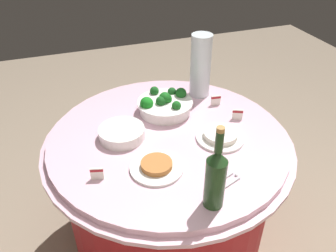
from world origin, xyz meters
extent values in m
plane|color=gray|center=(0.00, 0.00, 0.00)|extent=(6.00, 6.00, 0.00)
cylinder|color=maroon|center=(0.00, 0.00, 0.34)|extent=(1.01, 1.01, 0.69)
cylinder|color=#E0B2C6|center=(0.00, 0.00, 0.70)|extent=(1.16, 1.16, 0.02)
cylinder|color=#E0B2C6|center=(0.00, 0.00, 0.72)|extent=(1.10, 1.10, 0.03)
cylinder|color=white|center=(-0.05, -0.19, 0.77)|extent=(0.26, 0.26, 0.05)
cylinder|color=white|center=(-0.05, -0.19, 0.80)|extent=(0.28, 0.28, 0.01)
sphere|color=#19571E|center=(-0.03, -0.18, 0.81)|extent=(0.05, 0.05, 0.05)
sphere|color=#197F1E|center=(0.05, -0.19, 0.81)|extent=(0.07, 0.07, 0.07)
sphere|color=#19651E|center=(-0.05, -0.19, 0.82)|extent=(0.06, 0.06, 0.06)
sphere|color=#19591E|center=(-0.15, -0.22, 0.82)|extent=(0.06, 0.06, 0.06)
sphere|color=#19511E|center=(-0.11, -0.27, 0.81)|extent=(0.05, 0.05, 0.05)
sphere|color=#197D1E|center=(-0.06, -0.20, 0.81)|extent=(0.05, 0.05, 0.05)
sphere|color=#19641E|center=(-0.05, -0.19, 0.81)|extent=(0.04, 0.04, 0.04)
sphere|color=#195E1E|center=(-0.08, -0.12, 0.81)|extent=(0.04, 0.04, 0.04)
sphere|color=#19581E|center=(-0.03, -0.29, 0.82)|extent=(0.05, 0.05, 0.05)
cylinder|color=white|center=(0.20, -0.05, 0.74)|extent=(0.21, 0.21, 0.01)
cylinder|color=white|center=(0.20, -0.05, 0.76)|extent=(0.21, 0.21, 0.01)
cylinder|color=white|center=(0.20, -0.05, 0.77)|extent=(0.21, 0.21, 0.01)
cylinder|color=white|center=(0.20, -0.05, 0.78)|extent=(0.21, 0.21, 0.01)
cylinder|color=white|center=(0.20, -0.05, 0.79)|extent=(0.21, 0.21, 0.01)
cylinder|color=#1F3F1D|center=(-0.01, 0.45, 0.84)|extent=(0.07, 0.07, 0.20)
cone|color=#1F3F1D|center=(-0.01, 0.45, 0.96)|extent=(0.07, 0.07, 0.04)
cylinder|color=#1F3F1D|center=(-0.01, 0.45, 1.02)|extent=(0.03, 0.03, 0.08)
cylinder|color=#B2844C|center=(-0.01, 0.45, 1.07)|extent=(0.03, 0.03, 0.02)
cylinder|color=silver|center=(-0.29, -0.31, 0.91)|extent=(0.11, 0.11, 0.34)
sphere|color=#E5B26B|center=(-0.27, -0.31, 0.78)|extent=(0.06, 0.06, 0.06)
sphere|color=#E5B26B|center=(-0.30, -0.29, 0.78)|extent=(0.06, 0.06, 0.06)
sphere|color=#E5B26B|center=(-0.30, -0.32, 0.78)|extent=(0.06, 0.06, 0.06)
sphere|color=#72C64C|center=(-0.27, -0.29, 0.83)|extent=(0.06, 0.06, 0.06)
sphere|color=#72C64C|center=(-0.31, -0.30, 0.83)|extent=(0.06, 0.06, 0.06)
sphere|color=#72C64C|center=(-0.29, -0.33, 0.83)|extent=(0.06, 0.06, 0.06)
sphere|color=red|center=(-0.28, -0.29, 0.89)|extent=(0.06, 0.06, 0.06)
sphere|color=red|center=(-0.31, -0.31, 0.89)|extent=(0.06, 0.06, 0.06)
sphere|color=red|center=(-0.28, -0.32, 0.89)|extent=(0.06, 0.06, 0.06)
sphere|color=#E5B26B|center=(-0.29, -0.29, 0.94)|extent=(0.06, 0.06, 0.06)
sphere|color=#E5B26B|center=(-0.30, -0.32, 0.94)|extent=(0.06, 0.06, 0.06)
sphere|color=#E5B26B|center=(-0.27, -0.31, 0.94)|extent=(0.06, 0.06, 0.06)
sphere|color=#72C64C|center=(-0.30, -0.29, 0.99)|extent=(0.06, 0.06, 0.06)
sphere|color=#72C64C|center=(-0.29, -0.33, 0.99)|extent=(0.06, 0.06, 0.06)
sphere|color=#72C64C|center=(-0.27, -0.30, 0.99)|extent=(0.06, 0.06, 0.06)
cylinder|color=silver|center=(-0.10, 0.39, 0.74)|extent=(0.15, 0.06, 0.01)
cylinder|color=silver|center=(-0.08, 0.36, 0.74)|extent=(0.15, 0.06, 0.01)
sphere|color=silver|center=(-0.16, 0.35, 0.74)|extent=(0.01, 0.01, 0.01)
cylinder|color=white|center=(-0.21, 0.11, 0.75)|extent=(0.22, 0.22, 0.01)
cylinder|color=white|center=(-0.21, 0.11, 0.76)|extent=(0.15, 0.15, 0.03)
cylinder|color=white|center=(0.12, 0.21, 0.75)|extent=(0.22, 0.22, 0.01)
cylinder|color=#B77038|center=(0.12, 0.21, 0.76)|extent=(0.13, 0.13, 0.02)
cube|color=white|center=(-0.32, -0.17, 0.77)|extent=(0.05, 0.01, 0.05)
cube|color=maroon|center=(-0.32, -0.17, 0.79)|extent=(0.05, 0.01, 0.01)
cube|color=white|center=(0.36, 0.19, 0.77)|extent=(0.05, 0.02, 0.05)
cube|color=maroon|center=(0.36, 0.19, 0.79)|extent=(0.05, 0.02, 0.01)
cube|color=white|center=(-0.37, -0.01, 0.77)|extent=(0.05, 0.03, 0.05)
cube|color=maroon|center=(-0.37, -0.01, 0.79)|extent=(0.05, 0.03, 0.01)
camera|label=1|loc=(0.42, 1.21, 1.68)|focal=36.61mm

